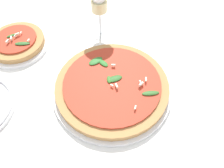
% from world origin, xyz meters
% --- Properties ---
extents(ground_plane, '(6.00, 6.00, 0.00)m').
position_xyz_m(ground_plane, '(0.00, 0.00, 0.00)').
color(ground_plane, white).
extents(pizza_arugula_main, '(0.33, 0.33, 0.05)m').
position_xyz_m(pizza_arugula_main, '(-0.04, -0.04, 0.02)').
color(pizza_arugula_main, white).
rests_on(pizza_arugula_main, ground_plane).
extents(pizza_personal_side, '(0.20, 0.20, 0.05)m').
position_xyz_m(pizza_personal_side, '(0.30, 0.06, 0.02)').
color(pizza_personal_side, white).
rests_on(pizza_personal_side, ground_plane).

